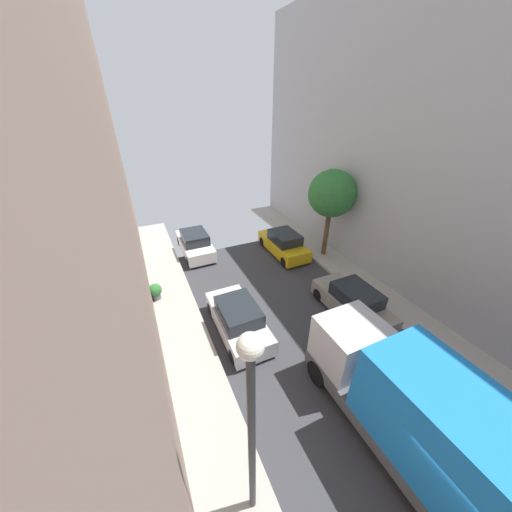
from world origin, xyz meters
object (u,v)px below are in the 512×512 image
parked_car_right_3 (284,244)px  delivery_truck (415,410)px  lamp_post (251,417)px  potted_plant_3 (155,291)px  parked_car_right_2 (353,302)px  parked_car_left_2 (238,319)px  parked_car_left_3 (195,244)px  street_tree_1 (332,194)px

parked_car_right_3 → delivery_truck: delivery_truck is taller
lamp_post → potted_plant_3: bearing=97.0°
parked_car_right_2 → parked_car_left_2: bearing=167.1°
parked_car_right_3 → lamp_post: size_ratio=0.70×
parked_car_left_3 → parked_car_right_3: 5.95m
parked_car_right_3 → delivery_truck: bearing=-102.9°
street_tree_1 → potted_plant_3: size_ratio=6.32×
parked_car_left_3 → delivery_truck: bearing=-79.3°
parked_car_left_2 → parked_car_right_2: size_ratio=1.00×
delivery_truck → lamp_post: (-4.60, 0.53, 2.26)m
parked_car_right_2 → lamp_post: (-7.30, -4.60, 3.33)m
lamp_post → delivery_truck: bearing=-6.6°
parked_car_right_2 → potted_plant_3: 9.84m
parked_car_right_3 → parked_car_right_2: bearing=-90.0°
parked_car_right_3 → parked_car_left_3: bearing=155.1°
parked_car_left_2 → potted_plant_3: 4.85m
parked_car_right_2 → potted_plant_3: size_ratio=4.82×
parked_car_left_2 → street_tree_1: street_tree_1 is taller
lamp_post → parked_car_right_3: bearing=57.0°
lamp_post → street_tree_1: bearing=45.8°
parked_car_right_3 → delivery_truck: size_ratio=0.64×
parked_car_left_3 → potted_plant_3: size_ratio=4.82×
parked_car_left_2 → lamp_post: bearing=-108.0°
parked_car_right_3 → lamp_post: 13.82m
parked_car_right_2 → street_tree_1: bearing=66.5°
parked_car_left_3 → potted_plant_3: (-3.07, -4.17, -0.09)m
parked_car_right_3 → street_tree_1: size_ratio=0.76×
delivery_truck → potted_plant_3: (-5.77, 10.12, -1.16)m
parked_car_left_2 → parked_car_left_3: bearing=90.0°
parked_car_right_2 → potted_plant_3: parked_car_right_2 is taller
parked_car_right_3 → potted_plant_3: bearing=-168.9°
parked_car_left_3 → parked_car_right_3: size_ratio=1.00×
parked_car_left_2 → potted_plant_3: bearing=129.3°
parked_car_left_2 → delivery_truck: bearing=-67.0°
potted_plant_3 → lamp_post: (1.17, -9.59, 3.42)m
potted_plant_3 → parked_car_right_2: bearing=-30.5°
parked_car_left_3 → lamp_post: lamp_post is taller
parked_car_left_2 → street_tree_1: size_ratio=0.76×
parked_car_left_2 → potted_plant_3: size_ratio=4.82×
parked_car_right_2 → parked_car_right_3: same height
parked_car_left_2 → parked_car_right_3: 7.65m
parked_car_right_2 → lamp_post: lamp_post is taller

